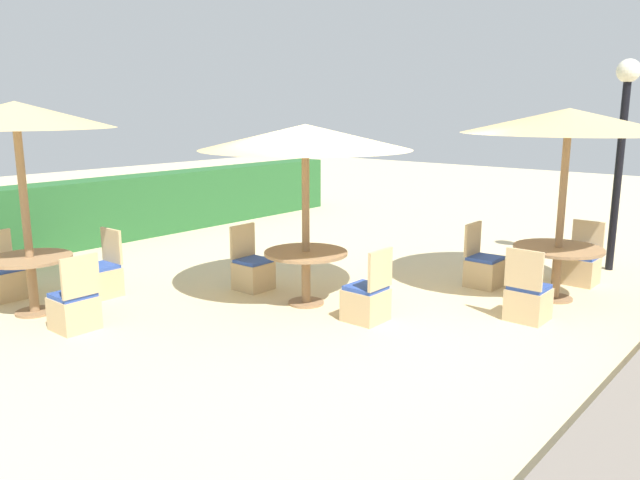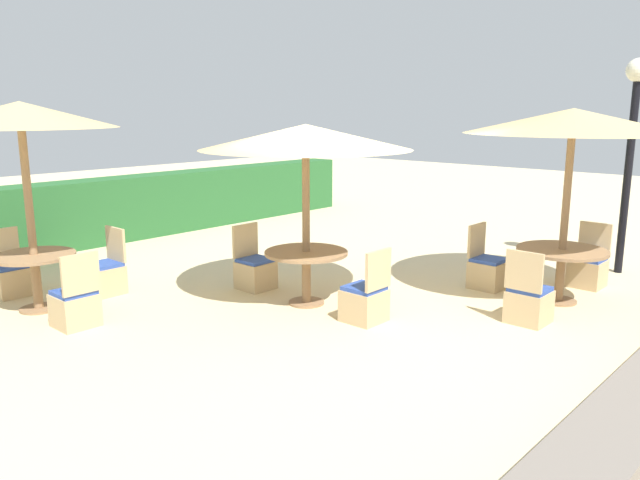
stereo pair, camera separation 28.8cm
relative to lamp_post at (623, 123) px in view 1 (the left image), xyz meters
The scene contains 17 objects.
ground_plane 5.38m from the lamp_post, 158.39° to the left, with size 40.00×40.00×0.00m, color beige.
hedge_row 9.49m from the lamp_post, 118.82° to the left, with size 13.00×0.70×1.24m, color #28602D.
lamp_post is the anchor object (origin of this frame).
parasol_front_right 2.19m from the lamp_post, behind, with size 2.77×2.77×2.58m.
round_table_front_right 2.80m from the lamp_post, behind, with size 1.18×1.18×0.74m.
patio_chair_front_right_east 2.39m from the lamp_post, behind, with size 0.46×0.46×0.93m.
patio_chair_front_right_west 3.88m from the lamp_post, behind, with size 0.46×0.46×0.93m.
patio_chair_front_right_north 3.26m from the lamp_post, 152.64° to the left, with size 0.46×0.46×0.93m.
parasol_back_left 8.67m from the lamp_post, 144.75° to the left, with size 2.34×2.34×2.67m.
round_table_back_left 8.85m from the lamp_post, 144.75° to the left, with size 1.02×1.02×0.75m.
patio_chair_back_left_east 8.18m from the lamp_post, 140.62° to the left, with size 0.46×0.46×0.93m.
patio_chair_back_left_south 8.39m from the lamp_post, 150.21° to the left, with size 0.46×0.46×0.93m.
patio_chair_back_left_north 9.45m from the lamp_post, 139.88° to the left, with size 0.46×0.46×0.93m.
parasol_center 5.23m from the lamp_post, 150.29° to the left, with size 2.75×2.75×2.38m.
round_table_center 5.52m from the lamp_post, 150.29° to the left, with size 1.11×1.11×0.72m.
patio_chair_center_north 6.17m from the lamp_post, 141.05° to the left, with size 0.46×0.46×0.93m.
patio_chair_center_south 5.26m from the lamp_post, 161.07° to the left, with size 0.46×0.46×0.93m.
Camera 1 is at (-6.07, -4.51, 2.60)m, focal length 35.00 mm.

